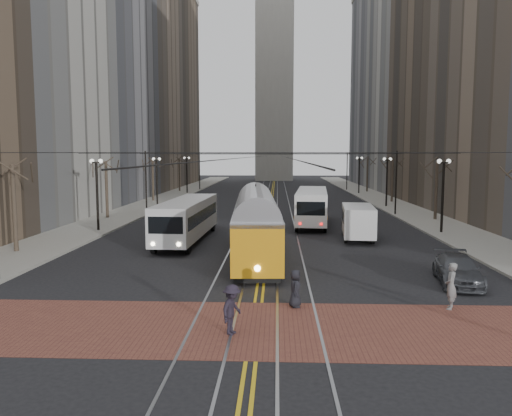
# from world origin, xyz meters

# --- Properties ---
(ground) EXTENTS (260.00, 260.00, 0.00)m
(ground) POSITION_xyz_m (0.00, 0.00, 0.00)
(ground) COLOR black
(ground) RESTS_ON ground
(sidewalk_left) EXTENTS (5.00, 140.00, 0.15)m
(sidewalk_left) POSITION_xyz_m (-15.00, 45.00, 0.07)
(sidewalk_left) COLOR gray
(sidewalk_left) RESTS_ON ground
(sidewalk_right) EXTENTS (5.00, 140.00, 0.15)m
(sidewalk_right) POSITION_xyz_m (15.00, 45.00, 0.07)
(sidewalk_right) COLOR gray
(sidewalk_right) RESTS_ON ground
(crosswalk_band) EXTENTS (25.00, 6.00, 0.01)m
(crosswalk_band) POSITION_xyz_m (0.00, -4.00, 0.01)
(crosswalk_band) COLOR brown
(crosswalk_band) RESTS_ON ground
(streetcar_rails) EXTENTS (4.80, 130.00, 0.02)m
(streetcar_rails) POSITION_xyz_m (0.00, 45.00, 0.00)
(streetcar_rails) COLOR gray
(streetcar_rails) RESTS_ON ground
(centre_lines) EXTENTS (0.42, 130.00, 0.01)m
(centre_lines) POSITION_xyz_m (0.00, 45.00, 0.01)
(centre_lines) COLOR gold
(centre_lines) RESTS_ON ground
(building_left_mid) EXTENTS (16.00, 20.00, 34.00)m
(building_left_mid) POSITION_xyz_m (-25.50, 46.00, 17.00)
(building_left_mid) COLOR slate
(building_left_mid) RESTS_ON ground
(building_left_midfar) EXTENTS (20.00, 20.00, 52.00)m
(building_left_midfar) POSITION_xyz_m (-27.50, 66.00, 26.00)
(building_left_midfar) COLOR #7E6A57
(building_left_midfar) RESTS_ON ground
(building_left_far) EXTENTS (16.00, 20.00, 40.00)m
(building_left_far) POSITION_xyz_m (-25.50, 86.00, 20.00)
(building_left_far) COLOR brown
(building_left_far) RESTS_ON ground
(building_right_mid) EXTENTS (16.00, 20.00, 34.00)m
(building_right_mid) POSITION_xyz_m (25.50, 46.00, 17.00)
(building_right_mid) COLOR brown
(building_right_mid) RESTS_ON ground
(building_right_midfar) EXTENTS (20.00, 20.00, 52.00)m
(building_right_midfar) POSITION_xyz_m (27.50, 66.00, 26.00)
(building_right_midfar) COLOR #A8A69E
(building_right_midfar) RESTS_ON ground
(building_right_far) EXTENTS (16.00, 20.00, 40.00)m
(building_right_far) POSITION_xyz_m (25.50, 86.00, 20.00)
(building_right_far) COLOR slate
(building_right_far) RESTS_ON ground
(clock_tower) EXTENTS (12.00, 12.00, 66.00)m
(clock_tower) POSITION_xyz_m (0.00, 102.00, 35.96)
(clock_tower) COLOR #B2AFA5
(clock_tower) RESTS_ON ground
(lamp_posts) EXTENTS (27.60, 57.20, 5.60)m
(lamp_posts) POSITION_xyz_m (-0.00, 28.75, 2.80)
(lamp_posts) COLOR black
(lamp_posts) RESTS_ON ground
(street_trees) EXTENTS (31.68, 53.28, 5.60)m
(street_trees) POSITION_xyz_m (0.00, 35.25, 2.80)
(street_trees) COLOR #382D23
(street_trees) RESTS_ON ground
(trolley_wires) EXTENTS (25.96, 120.00, 6.60)m
(trolley_wires) POSITION_xyz_m (0.00, 34.83, 3.77)
(trolley_wires) COLOR black
(trolley_wires) RESTS_ON ground
(transit_bus) EXTENTS (2.90, 11.98, 2.98)m
(transit_bus) POSITION_xyz_m (-5.71, 13.92, 1.49)
(transit_bus) COLOR silver
(transit_bus) RESTS_ON ground
(streetcar) EXTENTS (3.27, 13.84, 3.24)m
(streetcar) POSITION_xyz_m (-0.50, 8.38, 1.62)
(streetcar) COLOR orange
(streetcar) RESTS_ON ground
(rear_bus) EXTENTS (3.52, 11.94, 3.07)m
(rear_bus) POSITION_xyz_m (3.87, 23.00, 1.54)
(rear_bus) COLOR white
(rear_bus) RESTS_ON ground
(cargo_van) EXTENTS (2.69, 5.80, 2.48)m
(cargo_van) POSITION_xyz_m (6.69, 14.97, 1.24)
(cargo_van) COLOR white
(cargo_van) RESTS_ON ground
(sedan_grey) EXTENTS (2.26, 4.43, 1.44)m
(sedan_grey) POSITION_xyz_m (4.00, 25.31, 0.72)
(sedan_grey) COLOR #44454C
(sedan_grey) RESTS_ON ground
(sedan_parked) EXTENTS (2.60, 4.89, 1.35)m
(sedan_parked) POSITION_xyz_m (9.50, 2.60, 0.67)
(sedan_parked) COLOR #404348
(sedan_parked) RESTS_ON ground
(pedestrian_a) EXTENTS (0.50, 0.76, 1.54)m
(pedestrian_a) POSITION_xyz_m (1.52, -1.50, 0.78)
(pedestrian_a) COLOR black
(pedestrian_a) RESTS_ON crosswalk_band
(pedestrian_b) EXTENTS (0.67, 0.81, 1.88)m
(pedestrian_b) POSITION_xyz_m (7.77, -1.50, 0.95)
(pedestrian_b) COLOR slate
(pedestrian_b) RESTS_ON crosswalk_band
(pedestrian_d) EXTENTS (1.01, 1.28, 1.74)m
(pedestrian_d) POSITION_xyz_m (-0.77, -4.71, 0.88)
(pedestrian_d) COLOR black
(pedestrian_d) RESTS_ON crosswalk_band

